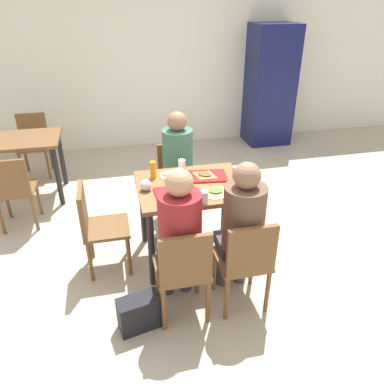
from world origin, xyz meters
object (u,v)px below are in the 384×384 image
at_px(background_table, 22,149).
at_px(background_chair_near, 13,188).
at_px(person_in_red, 179,231).
at_px(person_far_side, 178,161).
at_px(main_table, 192,196).
at_px(pizza_slice_d, 215,191).
at_px(chair_near_right, 246,259).
at_px(pizza_slice_c, 169,174).
at_px(pizza_slice_b, 205,174).
at_px(plastic_cup_b, 204,197).
at_px(foil_bundle, 146,185).
at_px(plastic_cup_a, 182,165).
at_px(chair_left_end, 96,223).
at_px(tray_red_far, 207,176).
at_px(paper_plate_near_edge, 214,193).
at_px(soda_can, 236,173).
at_px(person_in_brown_jacket, 242,222).
at_px(drink_fridge, 270,86).
at_px(chair_near_left, 183,269).
at_px(tray_red_near, 176,193).
at_px(handbag, 139,313).
at_px(background_chair_far, 34,140).
at_px(chair_far_side, 176,176).
at_px(paper_plate_center, 172,175).
at_px(condiment_bottle, 153,170).
at_px(pizza_slice_a, 174,190).

distance_m(background_table, background_chair_near, 0.75).
relative_size(person_in_red, person_far_side, 1.00).
height_order(main_table, pizza_slice_d, pizza_slice_d).
xyz_separation_m(chair_near_right, pizza_slice_c, (-0.41, 1.01, 0.30)).
distance_m(pizza_slice_b, plastic_cup_b, 0.48).
distance_m(foil_bundle, background_chair_near, 1.62).
distance_m(plastic_cup_a, plastic_cup_b, 0.67).
distance_m(chair_left_end, tray_red_far, 1.09).
relative_size(tray_red_far, pizza_slice_c, 1.69).
distance_m(foil_bundle, background_table, 2.10).
xyz_separation_m(person_far_side, pizza_slice_c, (-0.17, -0.40, 0.06)).
distance_m(chair_near_right, paper_plate_near_edge, 0.64).
relative_size(tray_red_far, plastic_cup_b, 3.60).
bearing_deg(soda_can, chair_left_end, -179.13).
xyz_separation_m(person_far_side, foil_bundle, (-0.42, -0.66, 0.09)).
bearing_deg(person_in_brown_jacket, pizza_slice_c, 115.44).
bearing_deg(foil_bundle, person_in_brown_jacket, -43.09).
distance_m(person_far_side, drink_fridge, 2.97).
xyz_separation_m(person_in_brown_jacket, person_far_side, (-0.24, 1.27, 0.00)).
relative_size(main_table, chair_near_left, 1.16).
bearing_deg(chair_left_end, main_table, 0.00).
relative_size(chair_near_right, tray_red_near, 2.35).
bearing_deg(drink_fridge, background_table, -161.51).
relative_size(person_far_side, plastic_cup_b, 12.56).
bearing_deg(background_table, handbag, -64.97).
height_order(person_in_red, background_table, person_in_red).
xyz_separation_m(person_in_brown_jacket, pizza_slice_d, (-0.08, 0.45, 0.06)).
height_order(chair_left_end, pizza_slice_c, chair_left_end).
bearing_deg(chair_left_end, person_in_red, -45.40).
relative_size(tray_red_near, soda_can, 2.95).
xyz_separation_m(main_table, background_chair_far, (-1.72, 2.35, -0.17)).
height_order(person_in_brown_jacket, background_chair_near, person_in_brown_jacket).
relative_size(pizza_slice_d, background_chair_far, 0.29).
xyz_separation_m(tray_red_near, handbag, (-0.42, -0.66, -0.65)).
height_order(chair_far_side, paper_plate_near_edge, chair_far_side).
bearing_deg(drink_fridge, paper_plate_center, -128.77).
bearing_deg(chair_near_right, chair_left_end, 145.18).
bearing_deg(condiment_bottle, paper_plate_near_edge, -42.97).
bearing_deg(person_far_side, pizza_slice_b, -73.34).
height_order(tray_red_far, paper_plate_center, tray_red_far).
bearing_deg(tray_red_near, chair_left_end, 168.90).
bearing_deg(background_chair_near, person_in_brown_jacket, -37.73).
bearing_deg(background_table, drink_fridge, 18.49).
bearing_deg(tray_red_far, handbag, -130.03).
bearing_deg(background_chair_far, tray_red_far, -49.73).
relative_size(condiment_bottle, background_table, 0.18).
distance_m(chair_near_left, pizza_slice_a, 0.73).
distance_m(main_table, person_in_red, 0.69).
bearing_deg(person_far_side, paper_plate_center, -109.22).
bearing_deg(chair_left_end, background_chair_far, 109.82).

